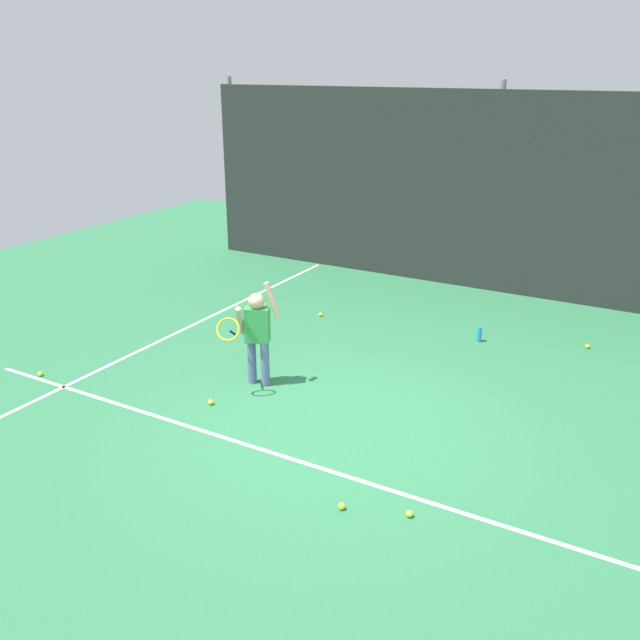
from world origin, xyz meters
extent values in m
plane|color=#2D7247|center=(0.00, 0.00, 0.00)|extent=(20.00, 20.00, 0.00)
cube|color=white|center=(0.00, -0.93, 0.00)|extent=(9.00, 0.05, 0.00)
cube|color=white|center=(-3.39, 1.00, 0.00)|extent=(0.05, 9.00, 0.00)
cube|color=#282D2B|center=(0.00, 5.62, 1.71)|extent=(11.41, 0.08, 3.42)
cylinder|color=slate|center=(-5.56, 5.68, 1.79)|extent=(0.09, 0.09, 3.57)
cylinder|color=slate|center=(0.00, 5.68, 1.79)|extent=(0.09, 0.09, 3.57)
cylinder|color=slate|center=(-1.41, 0.37, 0.29)|extent=(0.11, 0.11, 0.58)
cylinder|color=slate|center=(-1.22, 0.39, 0.29)|extent=(0.11, 0.11, 0.58)
cube|color=green|center=(-1.31, 0.38, 0.80)|extent=(0.34, 0.28, 0.44)
sphere|color=tan|center=(-1.31, 0.38, 1.10)|extent=(0.20, 0.20, 0.20)
cylinder|color=tan|center=(-1.14, 0.48, 1.12)|extent=(0.22, 0.15, 0.46)
cylinder|color=tan|center=(-1.46, 0.24, 0.87)|extent=(0.18, 0.29, 0.43)
cylinder|color=black|center=(-1.48, 0.10, 0.75)|extent=(0.12, 0.23, 0.15)
torus|color=yellow|center=(-1.39, -0.10, 0.88)|extent=(0.33, 0.26, 0.26)
cylinder|color=#268CD8|center=(0.68, 3.14, 0.11)|extent=(0.07, 0.07, 0.22)
sphere|color=#CCE033|center=(-1.86, 2.91, 0.03)|extent=(0.07, 0.07, 0.07)
sphere|color=#CCE033|center=(-2.90, 2.83, 0.03)|extent=(0.07, 0.07, 0.07)
sphere|color=#CCE033|center=(1.42, -1.22, 0.03)|extent=(0.07, 0.07, 0.07)
sphere|color=#CCE033|center=(2.10, 3.65, 0.03)|extent=(0.07, 0.07, 0.07)
sphere|color=#CCE033|center=(-1.48, -0.39, 0.03)|extent=(0.07, 0.07, 0.07)
sphere|color=#CCE033|center=(0.84, -1.42, 0.03)|extent=(0.07, 0.07, 0.07)
sphere|color=#CCE033|center=(-3.91, -0.85, 0.03)|extent=(0.07, 0.07, 0.07)
camera|label=1|loc=(3.28, -6.08, 3.82)|focal=38.58mm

